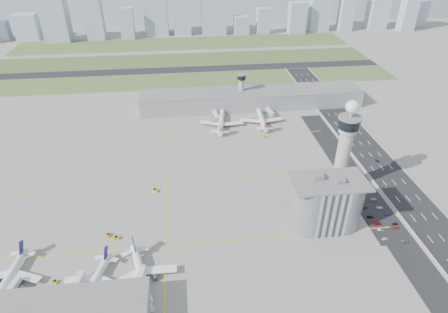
{
  "coord_description": "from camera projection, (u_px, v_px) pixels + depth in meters",
  "views": [
    {
      "loc": [
        -25.38,
        -181.13,
        151.08
      ],
      "look_at": [
        0.0,
        35.0,
        15.0
      ],
      "focal_mm": 30.0,
      "sensor_mm": 36.0,
      "label": 1
    }
  ],
  "objects": [
    {
      "name": "ground",
      "position": [
        230.0,
        206.0,
        235.13
      ],
      "size": [
        1000.0,
        1000.0,
        0.0
      ],
      "primitive_type": "plane",
      "color": "gray"
    },
    {
      "name": "grass_strip_0",
      "position": [
        187.0,
        80.0,
        422.61
      ],
      "size": [
        480.0,
        50.0,
        0.08
      ],
      "primitive_type": "cube",
      "color": "#49632F",
      "rests_on": "ground"
    },
    {
      "name": "grass_strip_1",
      "position": [
        185.0,
        60.0,
        485.76
      ],
      "size": [
        480.0,
        60.0,
        0.08
      ],
      "primitive_type": "cube",
      "color": "#425C2B",
      "rests_on": "ground"
    },
    {
      "name": "grass_strip_2",
      "position": [
        183.0,
        43.0,
        553.13
      ],
      "size": [
        480.0,
        70.0,
        0.08
      ],
      "primitive_type": "cube",
      "color": "#3E5628",
      "rests_on": "ground"
    },
    {
      "name": "runway",
      "position": [
        186.0,
        70.0,
        453.75
      ],
      "size": [
        480.0,
        22.0,
        0.1
      ],
      "primitive_type": "cube",
      "color": "black",
      "rests_on": "ground"
    },
    {
      "name": "highway",
      "position": [
        403.0,
        193.0,
        246.48
      ],
      "size": [
        28.0,
        500.0,
        0.1
      ],
      "primitive_type": "cube",
      "color": "black",
      "rests_on": "ground"
    },
    {
      "name": "barrier_left",
      "position": [
        383.0,
        194.0,
        244.8
      ],
      "size": [
        0.6,
        500.0,
        1.2
      ],
      "primitive_type": "cube",
      "color": "#9E9E99",
      "rests_on": "ground"
    },
    {
      "name": "barrier_right",
      "position": [
        423.0,
        191.0,
        247.57
      ],
      "size": [
        0.6,
        500.0,
        1.2
      ],
      "primitive_type": "cube",
      "color": "#9E9E99",
      "rests_on": "ground"
    },
    {
      "name": "landside_road",
      "position": [
        374.0,
        205.0,
        235.59
      ],
      "size": [
        18.0,
        260.0,
        0.08
      ],
      "primitive_type": "cube",
      "color": "black",
      "rests_on": "ground"
    },
    {
      "name": "parking_lot",
      "position": [
        380.0,
        218.0,
        225.28
      ],
      "size": [
        20.0,
        44.0,
        0.1
      ],
      "primitive_type": "cube",
      "color": "black",
      "rests_on": "ground"
    },
    {
      "name": "taxiway_line_h_0",
      "position": [
        166.0,
        246.0,
        205.91
      ],
      "size": [
        260.0,
        0.6,
        0.01
      ],
      "primitive_type": "cube",
      "color": "yellow",
      "rests_on": "ground"
    },
    {
      "name": "taxiway_line_h_1",
      "position": [
        167.0,
        182.0,
        256.44
      ],
      "size": [
        260.0,
        0.6,
        0.01
      ],
      "primitive_type": "cube",
      "color": "yellow",
      "rests_on": "ground"
    },
    {
      "name": "taxiway_line_h_2",
      "position": [
        168.0,
        140.0,
        306.97
      ],
      "size": [
        260.0,
        0.6,
        0.01
      ],
      "primitive_type": "cube",
      "color": "yellow",
      "rests_on": "ground"
    },
    {
      "name": "taxiway_line_v",
      "position": [
        167.0,
        182.0,
        256.44
      ],
      "size": [
        0.6,
        260.0,
        0.01
      ],
      "primitive_type": "cube",
      "color": "yellow",
      "rests_on": "ground"
    },
    {
      "name": "control_tower",
      "position": [
        345.0,
        145.0,
        230.41
      ],
      "size": [
        14.0,
        14.0,
        64.5
      ],
      "color": "#ADAAA5",
      "rests_on": "ground"
    },
    {
      "name": "secondary_tower",
      "position": [
        241.0,
        87.0,
        354.45
      ],
      "size": [
        8.6,
        8.6,
        31.9
      ],
      "color": "#ADAAA5",
      "rests_on": "ground"
    },
    {
      "name": "admin_building",
      "position": [
        326.0,
        203.0,
        213.64
      ],
      "size": [
        42.0,
        24.0,
        33.5
      ],
      "color": "#B2B2B7",
      "rests_on": "ground"
    },
    {
      "name": "terminal_pier",
      "position": [
        252.0,
        98.0,
        359.53
      ],
      "size": [
        210.0,
        32.0,
        15.8
      ],
      "color": "gray",
      "rests_on": "ground"
    },
    {
      "name": "airplane_near_a",
      "position": [
        7.0,
        275.0,
        182.32
      ],
      "size": [
        36.37,
        41.38,
        10.63
      ],
      "primitive_type": null,
      "rotation": [
        0.0,
        0.0,
        -1.69
      ],
      "color": "white",
      "rests_on": "ground"
    },
    {
      "name": "airplane_near_b",
      "position": [
        93.0,
        280.0,
        180.24
      ],
      "size": [
        39.46,
        43.28,
        10.19
      ],
      "primitive_type": null,
      "rotation": [
        0.0,
        0.0,
        -1.84
      ],
      "color": "white",
      "rests_on": "ground"
    },
    {
      "name": "airplane_near_c",
      "position": [
        141.0,
        273.0,
        182.49
      ],
      "size": [
        46.2,
        50.67,
        11.93
      ],
      "primitive_type": null,
      "rotation": [
        0.0,
        0.0,
        -1.3
      ],
      "color": "white",
      "rests_on": "ground"
    },
    {
      "name": "airplane_far_a",
      "position": [
        221.0,
        119.0,
        325.63
      ],
      "size": [
        45.31,
        50.88,
        12.65
      ],
      "primitive_type": null,
      "rotation": [
        0.0,
        0.0,
        1.41
      ],
      "color": "white",
      "rests_on": "ground"
    },
    {
      "name": "airplane_far_b",
      "position": [
        262.0,
        116.0,
        330.75
      ],
      "size": [
        40.73,
        47.16,
        12.67
      ],
      "primitive_type": null,
      "rotation": [
        0.0,
        0.0,
        1.52
      ],
      "color": "white",
      "rests_on": "ground"
    },
    {
      "name": "jet_bridge_near_0",
      "position": [
        4.0,
        305.0,
        171.08
      ],
      "size": [
        5.39,
        14.31,
        5.7
      ],
      "primitive_type": null,
      "rotation": [
        0.0,
        0.0,
        1.4
      ],
      "color": "silver",
      "rests_on": "ground"
    },
    {
      "name": "jet_bridge_near_1",
      "position": [
        71.0,
        298.0,
        174.05
      ],
      "size": [
        5.39,
        14.31,
        5.7
      ],
      "primitive_type": null,
      "rotation": [
        0.0,
        0.0,
        1.4
      ],
      "color": "silver",
      "rests_on": "ground"
    },
    {
      "name": "jet_bridge_near_2",
      "position": [
        137.0,
        292.0,
        177.02
      ],
      "size": [
        5.39,
        14.31,
        5.7
      ],
      "primitive_type": null,
      "rotation": [
        0.0,
        0.0,
        1.4
      ],
      "color": "silver",
      "rests_on": "ground"
    },
    {
      "name": "jet_bridge_far_0",
      "position": [
        214.0,
        112.0,
        344.98
      ],
      "size": [
        5.39,
        14.31,
        5.7
      ],
      "primitive_type": null,
      "rotation": [
        0.0,
        0.0,
        -1.4
      ],
      "color": "silver",
      "rests_on": "ground"
    },
    {
      "name": "jet_bridge_far_1",
      "position": [
        267.0,
        110.0,
        349.92
      ],
      "size": [
        5.39,
        14.31,
        5.7
      ],
      "primitive_type": null,
      "rotation": [
        0.0,
        0.0,
        -1.4
      ],
      "color": "silver",
      "rests_on": "ground"
    },
    {
      "name": "tug_0",
      "position": [
        55.0,
        282.0,
        184.54
      ],
      "size": [
        3.26,
        2.69,
        1.63
      ],
      "primitive_type": null,
      "rotation": [
        0.0,
        0.0,
        1.26
      ],
      "color": "gold",
      "rests_on": "ground"
    },
    {
      "name": "tug_1",
      "position": [
        116.0,
        238.0,
        210.03
      ],
      "size": [
        3.55,
        2.61,
        1.94
      ],
      "primitive_type": null,
      "rotation": [
        0.0,
        0.0,
        1.67
      ],
      "color": "#DEB602",
      "rests_on": "ground"
    },
    {
      "name": "tug_2",
      "position": [
        108.0,
        235.0,
        212.19
      ],
      "size": [
        2.41,
        3.15,
        1.67
      ],
      "primitive_type": null,
      "rotation": [
        0.0,
        0.0,
        -0.16
      ],
      "color": "orange",
      "rests_on": "ground"
    },
    {
      "name": "tug_3",
      "position": [
        155.0,
        190.0,
        247.33
      ],
      "size": [
        4.37,
        3.88,
        2.11
      ],
      "primitive_type": null,
      "rotation": [
        0.0,
        0.0,
        -2.04
      ],
      "color": "yellow",
      "rests_on": "ground"
    },
    {
      "name": "tug_4",
      "position": [
        220.0,
        125.0,
        327.92
      ],
      "size": [
        3.78,
        3.18,
        1.87
      ],
      "primitive_type": null,
      "rotation": [
        0.0,
        0.0,
        1.23
      ],
      "color": "#E9A514",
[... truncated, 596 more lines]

